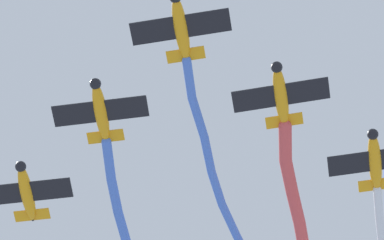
% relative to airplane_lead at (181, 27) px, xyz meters
% --- Properties ---
extents(airplane_lead, '(6.64, 5.19, 1.70)m').
position_rel_airplane_lead_xyz_m(airplane_lead, '(0.00, 0.00, 0.00)').
color(airplane_lead, orange).
extents(smoke_trail_lead, '(8.75, 24.12, 4.11)m').
position_rel_airplane_lead_xyz_m(smoke_trail_lead, '(-6.07, 13.58, 1.63)').
color(smoke_trail_lead, '#4C75DB').
extents(airplane_left_wing, '(6.66, 5.20, 1.70)m').
position_rel_airplane_lead_xyz_m(airplane_left_wing, '(2.36, 8.16, 0.00)').
color(airplane_left_wing, orange).
extents(smoke_trail_left_wing, '(11.16, 19.03, 3.00)m').
position_rel_airplane_lead_xyz_m(smoke_trail_left_wing, '(-3.81, 19.34, 1.14)').
color(smoke_trail_left_wing, '#DB4C4C').
extents(airplane_right_wing, '(6.57, 5.24, 1.70)m').
position_rel_airplane_lead_xyz_m(airplane_right_wing, '(-8.36, 1.49, 0.30)').
color(airplane_right_wing, orange).
extents(airplane_slot, '(6.63, 5.19, 1.70)m').
position_rel_airplane_lead_xyz_m(airplane_slot, '(4.72, 16.32, -0.30)').
color(airplane_slot, orange).
extents(airplane_trail, '(6.56, 5.26, 1.70)m').
position_rel_airplane_lead_xyz_m(airplane_trail, '(-16.72, 2.98, 0.00)').
color(airplane_trail, orange).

